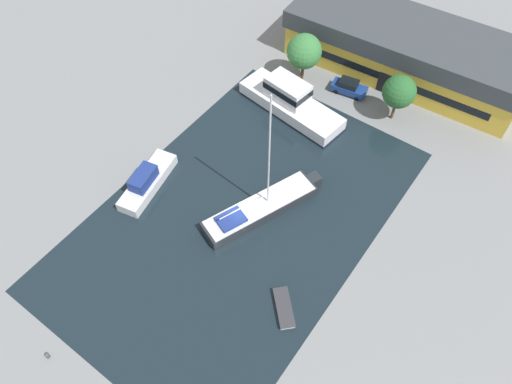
{
  "coord_description": "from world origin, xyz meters",
  "views": [
    {
      "loc": [
        17.4,
        -21.1,
        40.75
      ],
      "look_at": [
        0.0,
        2.79,
        1.0
      ],
      "focal_mm": 35.0,
      "sensor_mm": 36.0,
      "label": 1
    }
  ],
  "objects": [
    {
      "name": "cabin_boat",
      "position": [
        -9.8,
        -2.56,
        0.88
      ],
      "size": [
        3.91,
        8.27,
        2.48
      ],
      "rotation": [
        0.0,
        0.0,
        0.21
      ],
      "color": "silver",
      "rests_on": "water_canal"
    },
    {
      "name": "mooring_bollard",
      "position": [
        -4.26,
        -20.19,
        0.34
      ],
      "size": [
        0.34,
        0.34,
        0.66
      ],
      "color": "#47474C",
      "rests_on": "ground"
    },
    {
      "name": "motor_cruiser",
      "position": [
        -4.28,
        15.26,
        1.44
      ],
      "size": [
        13.38,
        5.64,
        3.99
      ],
      "rotation": [
        0.0,
        0.0,
        1.44
      ],
      "color": "white",
      "rests_on": "water_canal"
    },
    {
      "name": "sailboat_moored",
      "position": [
        1.39,
        1.76,
        0.72
      ],
      "size": [
        6.9,
        12.97,
        14.96
      ],
      "rotation": [
        0.0,
        0.0,
        -0.37
      ],
      "color": "#23282D",
      "rests_on": "water_canal"
    },
    {
      "name": "water_canal",
      "position": [
        0.0,
        0.0,
        0.0
      ],
      "size": [
        23.97,
        37.25,
        0.01
      ],
      "primitive_type": "cube",
      "color": "black",
      "rests_on": "ground"
    },
    {
      "name": "parked_car",
      "position": [
        -0.27,
        21.88,
        0.86
      ],
      "size": [
        4.39,
        2.41,
        1.74
      ],
      "rotation": [
        0.0,
        0.0,
        4.87
      ],
      "color": "navy",
      "rests_on": "ground"
    },
    {
      "name": "quay_tree_by_water",
      "position": [
        -5.88,
        20.31,
        4.42
      ],
      "size": [
        4.07,
        4.07,
        6.47
      ],
      "color": "brown",
      "rests_on": "ground"
    },
    {
      "name": "small_dinghy",
      "position": [
        8.97,
        -5.43,
        0.25
      ],
      "size": [
        3.61,
        3.59,
        0.48
      ],
      "rotation": [
        0.0,
        0.0,
        3.93
      ],
      "color": "white",
      "rests_on": "water_canal"
    },
    {
      "name": "ground_plane",
      "position": [
        0.0,
        0.0,
        0.0
      ],
      "size": [
        440.0,
        440.0,
        0.0
      ],
      "primitive_type": "plane",
      "color": "gray"
    },
    {
      "name": "warehouse_building",
      "position": [
        3.01,
        29.31,
        3.1
      ],
      "size": [
        29.31,
        11.96,
        6.11
      ],
      "rotation": [
        0.0,
        0.0,
        0.06
      ],
      "color": "gold",
      "rests_on": "ground"
    },
    {
      "name": "quay_tree_near_building",
      "position": [
        5.86,
        21.11,
        3.94
      ],
      "size": [
        3.69,
        3.69,
        5.79
      ],
      "color": "brown",
      "rests_on": "ground"
    }
  ]
}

